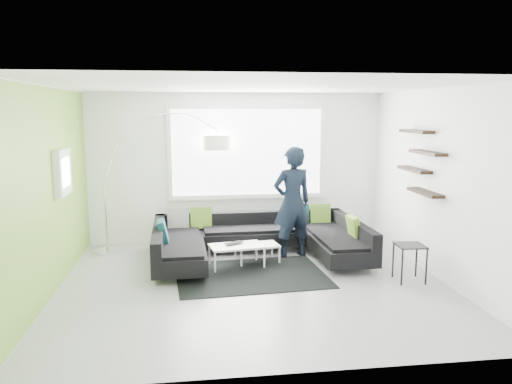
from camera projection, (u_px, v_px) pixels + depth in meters
ground at (253, 284)px, 7.19m from camera, size 5.50×5.50×0.00m
room_shell at (254, 158)px, 7.10m from camera, size 5.54×5.04×2.82m
sectional_sofa at (259, 241)px, 8.27m from camera, size 3.49×2.21×0.74m
rug at (251, 275)px, 7.56m from camera, size 2.34×1.77×0.01m
coffee_table at (247, 254)px, 8.08m from camera, size 1.17×0.80×0.35m
arc_lamp at (104, 184)px, 8.60m from camera, size 2.27×0.65×2.44m
side_table at (409, 263)px, 7.28m from camera, size 0.42×0.42×0.55m
person at (292, 202)px, 8.41m from camera, size 0.90×0.78×1.88m
laptop at (236, 244)px, 7.96m from camera, size 0.53×0.52×0.03m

